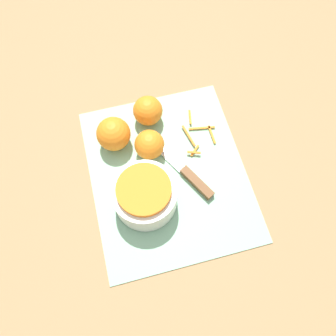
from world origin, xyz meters
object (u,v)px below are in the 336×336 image
knife (190,176)px  orange_back (114,134)px  orange_left (149,145)px  bowl_speckled (145,195)px  orange_right (148,111)px

knife → orange_back: 0.21m
orange_back → orange_left: bearing=-121.4°
bowl_speckled → orange_back: bowl_speckled is taller
orange_left → orange_right: (0.09, -0.02, 0.00)m
bowl_speckled → orange_right: size_ratio=1.94×
orange_left → orange_right: size_ratio=0.97×
bowl_speckled → knife: bowl_speckled is taller
bowl_speckled → knife: bearing=-74.2°
knife → orange_right: orange_right is taller
bowl_speckled → orange_back: size_ratio=1.75×
orange_right → orange_back: (-0.05, 0.10, 0.00)m
orange_left → orange_right: 0.09m
orange_left → orange_back: size_ratio=0.87×
bowl_speckled → orange_right: bowl_speckled is taller
bowl_speckled → orange_left: 0.13m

